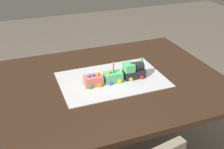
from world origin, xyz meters
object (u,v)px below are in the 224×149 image
(cake_locomotive, at_px, (134,70))
(birthday_candle, at_px, (113,66))
(dining_table, at_px, (103,97))
(cake_car_gondola_coral, at_px, (93,80))
(cake_car_hopper_mint_green, at_px, (113,77))

(cake_locomotive, relative_size, birthday_candle, 2.69)
(dining_table, height_order, cake_locomotive, cake_locomotive)
(dining_table, xyz_separation_m, cake_car_gondola_coral, (0.06, 0.02, 0.14))
(cake_locomotive, xyz_separation_m, birthday_candle, (0.13, -0.00, 0.05))
(cake_car_hopper_mint_green, distance_m, cake_car_gondola_coral, 0.12)
(cake_car_hopper_mint_green, relative_size, cake_car_gondola_coral, 1.00)
(cake_car_gondola_coral, relative_size, birthday_candle, 1.92)
(cake_car_hopper_mint_green, xyz_separation_m, birthday_candle, (-0.00, -0.00, 0.07))
(dining_table, height_order, cake_car_gondola_coral, cake_car_gondola_coral)
(dining_table, bearing_deg, birthday_candle, 156.33)
(cake_car_hopper_mint_green, bearing_deg, dining_table, -24.70)
(cake_locomotive, distance_m, cake_car_hopper_mint_green, 0.13)
(dining_table, xyz_separation_m, cake_car_hopper_mint_green, (-0.05, 0.02, 0.14))
(cake_car_hopper_mint_green, height_order, cake_car_gondola_coral, same)
(dining_table, distance_m, cake_locomotive, 0.24)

